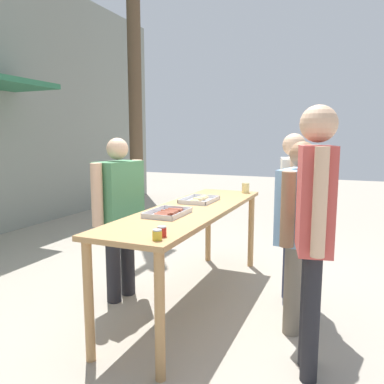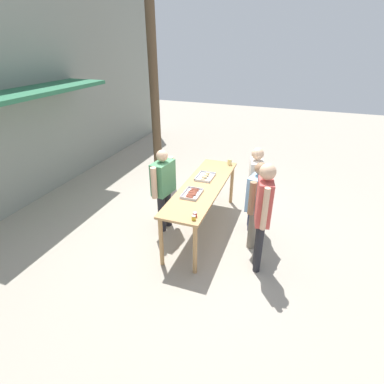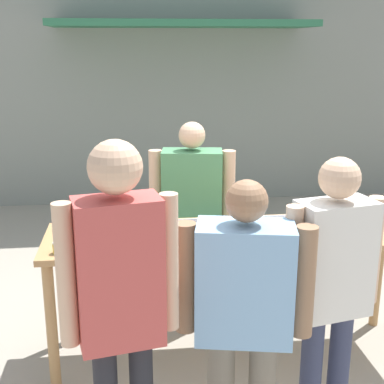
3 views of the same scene
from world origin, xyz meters
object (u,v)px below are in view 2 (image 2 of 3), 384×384
(beer_cup, at_px, (230,162))
(utility_pole, at_px, (152,58))
(condiment_jar_mustard, at_px, (194,218))
(person_server_behind_table, at_px, (163,184))
(condiment_jar_ketchup, at_px, (195,215))
(person_customer_holding_hotdog, at_px, (263,209))
(person_customer_waiting_in_line, at_px, (257,199))
(person_customer_with_cup, at_px, (255,183))
(food_tray_sausages, at_px, (192,194))
(food_tray_buns, at_px, (205,177))

(beer_cup, bearing_deg, utility_pole, 58.34)
(condiment_jar_mustard, height_order, person_server_behind_table, person_server_behind_table)
(condiment_jar_ketchup, bearing_deg, condiment_jar_mustard, -171.53)
(person_customer_holding_hotdog, relative_size, person_customer_waiting_in_line, 1.15)
(condiment_jar_ketchup, relative_size, person_server_behind_table, 0.04)
(person_customer_with_cup, bearing_deg, beer_cup, -152.08)
(condiment_jar_mustard, xyz_separation_m, person_customer_waiting_in_line, (0.99, -0.78, -0.05))
(food_tray_sausages, height_order, condiment_jar_ketchup, condiment_jar_ketchup)
(food_tray_buns, distance_m, person_customer_waiting_in_line, 1.18)
(condiment_jar_ketchup, bearing_deg, person_customer_waiting_in_line, -41.25)
(food_tray_buns, relative_size, condiment_jar_ketchup, 6.10)
(food_tray_sausages, bearing_deg, person_customer_waiting_in_line, -76.49)
(food_tray_buns, bearing_deg, person_server_behind_table, 130.61)
(person_customer_with_cup, bearing_deg, person_customer_waiting_in_line, 2.90)
(condiment_jar_ketchup, height_order, person_customer_with_cup, person_customer_with_cup)
(person_server_behind_table, distance_m, person_customer_waiting_in_line, 1.70)
(person_customer_holding_hotdog, bearing_deg, person_customer_with_cup, -176.33)
(food_tray_buns, relative_size, utility_pole, 0.08)
(person_customer_with_cup, height_order, utility_pole, utility_pole)
(food_tray_buns, xyz_separation_m, condiment_jar_mustard, (-1.48, -0.29, 0.02))
(food_tray_buns, distance_m, condiment_jar_mustard, 1.50)
(person_server_behind_table, bearing_deg, person_customer_waiting_in_line, -80.04)
(food_tray_sausages, relative_size, food_tray_buns, 0.96)
(person_customer_holding_hotdog, xyz_separation_m, utility_pole, (3.38, 3.38, 1.77))
(food_tray_sausages, relative_size, beer_cup, 3.50)
(person_customer_holding_hotdog, relative_size, utility_pole, 0.32)
(condiment_jar_ketchup, xyz_separation_m, person_server_behind_table, (0.85, 0.91, -0.04))
(person_customer_with_cup, relative_size, person_customer_waiting_in_line, 1.04)
(person_customer_with_cup, distance_m, person_customer_waiting_in_line, 0.52)
(food_tray_buns, bearing_deg, condiment_jar_ketchup, -168.55)
(beer_cup, xyz_separation_m, person_customer_holding_hotdog, (-1.88, -0.95, 0.10))
(condiment_jar_ketchup, xyz_separation_m, beer_cup, (2.19, -0.00, 0.02))
(condiment_jar_ketchup, distance_m, person_server_behind_table, 1.24)
(condiment_jar_mustard, height_order, utility_pole, utility_pole)
(condiment_jar_mustard, xyz_separation_m, beer_cup, (2.28, 0.01, 0.02))
(beer_cup, xyz_separation_m, person_customer_with_cup, (-0.78, -0.66, -0.02))
(condiment_jar_mustard, distance_m, person_customer_holding_hotdog, 1.03)
(condiment_jar_mustard, xyz_separation_m, condiment_jar_ketchup, (0.09, 0.01, 0.00))
(condiment_jar_ketchup, bearing_deg, person_server_behind_table, 47.09)
(food_tray_buns, bearing_deg, person_customer_waiting_in_line, -114.14)
(person_customer_with_cup, xyz_separation_m, utility_pole, (2.28, 3.09, 1.89))
(person_customer_waiting_in_line, bearing_deg, condiment_jar_mustard, -26.77)
(beer_cup, distance_m, person_server_behind_table, 1.62)
(condiment_jar_ketchup, height_order, utility_pole, utility_pole)
(condiment_jar_mustard, height_order, person_customer_waiting_in_line, person_customer_waiting_in_line)
(food_tray_sausages, xyz_separation_m, person_customer_with_cup, (0.76, -0.94, 0.03))
(condiment_jar_ketchup, relative_size, beer_cup, 0.60)
(food_tray_sausages, bearing_deg, condiment_jar_ketchup, -156.41)
(person_server_behind_table, xyz_separation_m, person_customer_with_cup, (0.56, -1.57, 0.04))
(condiment_jar_ketchup, bearing_deg, food_tray_buns, 11.45)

